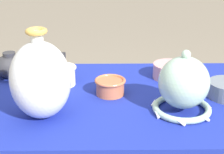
# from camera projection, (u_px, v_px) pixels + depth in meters

# --- Properties ---
(display_table) EXTENTS (1.12, 0.71, 0.77)m
(display_table) POSITION_uv_depth(u_px,v_px,m) (107.00, 119.00, 1.31)
(display_table) COLOR #38383D
(display_table) RESTS_ON ground_plane
(vase_tall_bulbous) EXTENTS (0.20, 0.20, 0.30)m
(vase_tall_bulbous) POSITION_uv_depth(u_px,v_px,m) (39.00, 80.00, 1.10)
(vase_tall_bulbous) COLOR white
(vase_tall_bulbous) RESTS_ON display_table
(vase_dome_bell) EXTENTS (0.21, 0.22, 0.22)m
(vase_dome_bell) POSITION_uv_depth(u_px,v_px,m) (182.00, 86.00, 1.15)
(vase_dome_bell) COLOR #A8CCB7
(vase_dome_bell) RESTS_ON display_table
(mosaic_tile_box) EXTENTS (0.14, 0.15, 0.08)m
(mosaic_tile_box) POSITION_uv_depth(u_px,v_px,m) (47.00, 66.00, 1.49)
(mosaic_tile_box) COLOR #232328
(mosaic_tile_box) RESTS_ON display_table
(pot_squat_rose) EXTENTS (0.14, 0.14, 0.06)m
(pot_squat_rose) POSITION_uv_depth(u_px,v_px,m) (169.00, 71.00, 1.45)
(pot_squat_rose) COLOR #D19399
(pot_squat_rose) RESTS_ON display_table
(cup_wide_ivory) EXTENTS (0.11, 0.11, 0.08)m
(cup_wide_ivory) POSITION_uv_depth(u_px,v_px,m) (62.00, 75.00, 1.38)
(cup_wide_ivory) COLOR white
(cup_wide_ivory) RESTS_ON display_table
(cup_wide_terracotta) EXTENTS (0.12, 0.12, 0.06)m
(cup_wide_terracotta) POSITION_uv_depth(u_px,v_px,m) (109.00, 86.00, 1.30)
(cup_wide_terracotta) COLOR #BC6642
(cup_wide_terracotta) RESTS_ON display_table
(jar_round_charcoal) EXTENTS (0.14, 0.14, 0.11)m
(jar_round_charcoal) POSITION_uv_depth(u_px,v_px,m) (9.00, 66.00, 1.46)
(jar_round_charcoal) COLOR #2D2D33
(jar_round_charcoal) RESTS_ON display_table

